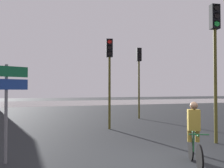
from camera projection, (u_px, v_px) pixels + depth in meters
The scene contains 7 objects.
ground_plane at pixel (161, 165), 6.37m from camera, with size 120.00×120.00×0.00m, color black.
water_strip at pixel (44, 103), 37.02m from camera, with size 80.00×16.00×0.01m, color gray.
traffic_light_center at pixel (109, 66), 12.39m from camera, with size 0.38×0.39×4.48m.
traffic_light_far_right at pixel (139, 70), 16.98m from camera, with size 0.35×0.36×4.81m.
traffic_light_near_right at pixel (215, 47), 9.11m from camera, with size 0.36×0.38×5.06m.
direction_sign_post at pixel (7, 95), 6.53m from camera, with size 1.04×0.42×2.60m.
cyclist at pixel (194, 133), 6.35m from camera, with size 0.83×1.54×1.62m.
Camera 1 is at (-3.40, -5.59, 1.91)m, focal length 40.00 mm.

